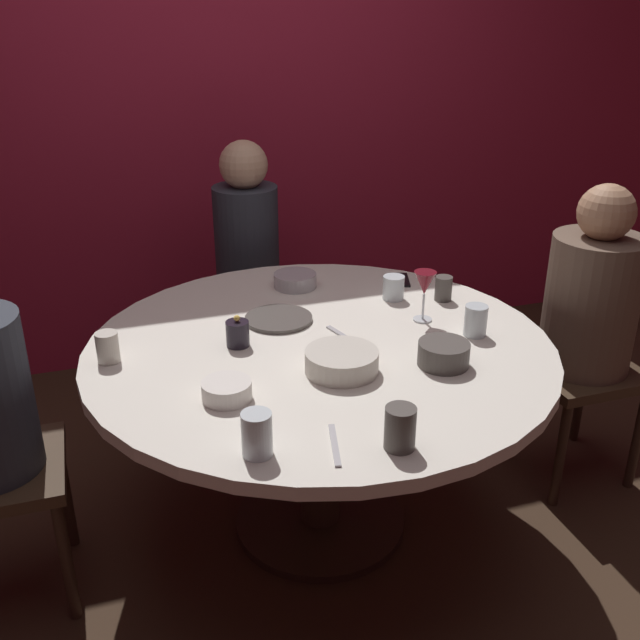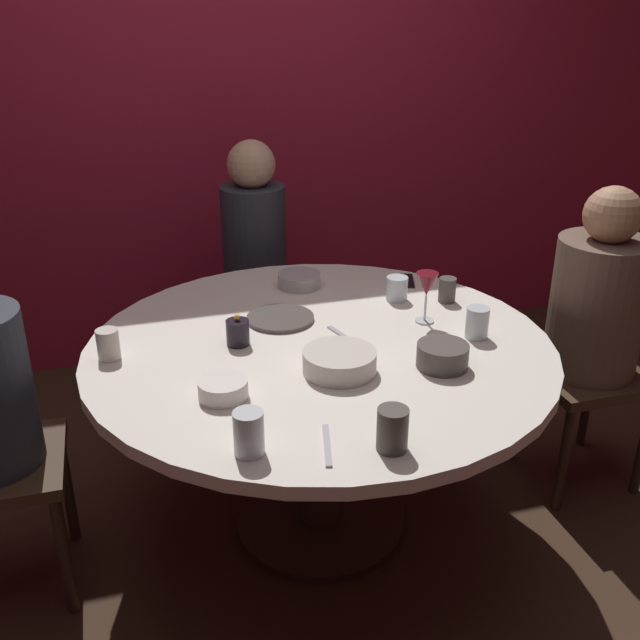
{
  "view_description": "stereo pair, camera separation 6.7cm",
  "coord_description": "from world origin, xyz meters",
  "px_view_note": "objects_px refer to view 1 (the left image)",
  "views": [
    {
      "loc": [
        -0.65,
        -1.96,
        1.73
      ],
      "look_at": [
        0.0,
        0.0,
        0.8
      ],
      "focal_mm": 40.45,
      "sensor_mm": 36.0,
      "label": 1
    },
    {
      "loc": [
        -0.59,
        -1.98,
        1.73
      ],
      "look_at": [
        0.0,
        0.0,
        0.8
      ],
      "focal_mm": 40.45,
      "sensor_mm": 36.0,
      "label": 2
    }
  ],
  "objects_px": {
    "candle_holder": "(238,333)",
    "cup_by_left_diner": "(108,347)",
    "bowl_sauce_side": "(227,390)",
    "bowl_serving_large": "(295,280)",
    "dining_table": "(320,378)",
    "cup_beside_wine": "(257,434)",
    "dinner_plate": "(279,319)",
    "cup_by_right_diner": "(400,428)",
    "bowl_salad_center": "(341,361)",
    "bowl_small_white": "(444,354)",
    "seated_diner_back": "(247,244)",
    "wine_glass": "(425,285)",
    "cup_center_front": "(476,321)",
    "cup_near_candle": "(394,288)",
    "cell_phone": "(400,280)",
    "seated_diner_right": "(591,305)",
    "cup_far_edge": "(443,288)"
  },
  "relations": [
    {
      "from": "candle_holder",
      "to": "seated_diner_back",
      "type": "bearing_deg",
      "value": 75.34
    },
    {
      "from": "bowl_sauce_side",
      "to": "bowl_serving_large",
      "type": "bearing_deg",
      "value": 60.81
    },
    {
      "from": "bowl_sauce_side",
      "to": "cup_center_front",
      "type": "xyz_separation_m",
      "value": [
        0.85,
        0.15,
        0.03
      ]
    },
    {
      "from": "bowl_sauce_side",
      "to": "cup_beside_wine",
      "type": "height_order",
      "value": "cup_beside_wine"
    },
    {
      "from": "cup_near_candle",
      "to": "bowl_serving_large",
      "type": "bearing_deg",
      "value": 143.36
    },
    {
      "from": "dining_table",
      "to": "cup_by_right_diner",
      "type": "bearing_deg",
      "value": -90.12
    },
    {
      "from": "seated_diner_right",
      "to": "wine_glass",
      "type": "height_order",
      "value": "seated_diner_right"
    },
    {
      "from": "bowl_small_white",
      "to": "cup_beside_wine",
      "type": "bearing_deg",
      "value": -156.57
    },
    {
      "from": "dining_table",
      "to": "cup_near_candle",
      "type": "height_order",
      "value": "cup_near_candle"
    },
    {
      "from": "candle_holder",
      "to": "cup_by_left_diner",
      "type": "relative_size",
      "value": 1.1
    },
    {
      "from": "dining_table",
      "to": "candle_holder",
      "type": "height_order",
      "value": "candle_holder"
    },
    {
      "from": "bowl_serving_large",
      "to": "cup_beside_wine",
      "type": "relative_size",
      "value": 1.43
    },
    {
      "from": "bowl_salad_center",
      "to": "bowl_small_white",
      "type": "xyz_separation_m",
      "value": [
        0.31,
        -0.06,
        0.0
      ]
    },
    {
      "from": "seated_diner_right",
      "to": "cell_phone",
      "type": "distance_m",
      "value": 0.71
    },
    {
      "from": "seated_diner_back",
      "to": "cell_phone",
      "type": "bearing_deg",
      "value": 37.88
    },
    {
      "from": "candle_holder",
      "to": "bowl_sauce_side",
      "type": "distance_m",
      "value": 0.33
    },
    {
      "from": "wine_glass",
      "to": "bowl_sauce_side",
      "type": "bearing_deg",
      "value": -157.28
    },
    {
      "from": "cup_near_candle",
      "to": "cup_center_front",
      "type": "bearing_deg",
      "value": -70.9
    },
    {
      "from": "dining_table",
      "to": "cup_center_front",
      "type": "relative_size",
      "value": 14.53
    },
    {
      "from": "dinner_plate",
      "to": "cell_phone",
      "type": "bearing_deg",
      "value": 21.59
    },
    {
      "from": "cup_far_edge",
      "to": "bowl_salad_center",
      "type": "bearing_deg",
      "value": -143.4
    },
    {
      "from": "candle_holder",
      "to": "cup_beside_wine",
      "type": "relative_size",
      "value": 0.92
    },
    {
      "from": "seated_diner_right",
      "to": "cup_far_edge",
      "type": "xyz_separation_m",
      "value": [
        -0.49,
        0.2,
        0.05
      ]
    },
    {
      "from": "candle_holder",
      "to": "bowl_small_white",
      "type": "xyz_separation_m",
      "value": [
        0.56,
        -0.32,
        -0.01
      ]
    },
    {
      "from": "cup_by_right_diner",
      "to": "wine_glass",
      "type": "bearing_deg",
      "value": 59.97
    },
    {
      "from": "bowl_serving_large",
      "to": "cup_near_candle",
      "type": "bearing_deg",
      "value": -36.64
    },
    {
      "from": "bowl_serving_large",
      "to": "dinner_plate",
      "type": "bearing_deg",
      "value": -116.8
    },
    {
      "from": "dinner_plate",
      "to": "cup_center_front",
      "type": "relative_size",
      "value": 2.25
    },
    {
      "from": "candle_holder",
      "to": "dinner_plate",
      "type": "bearing_deg",
      "value": 40.1
    },
    {
      "from": "seated_diner_back",
      "to": "dinner_plate",
      "type": "bearing_deg",
      "value": -5.57
    },
    {
      "from": "cup_by_right_diner",
      "to": "bowl_salad_center",
      "type": "bearing_deg",
      "value": 90.04
    },
    {
      "from": "cup_center_front",
      "to": "cup_beside_wine",
      "type": "height_order",
      "value": "cup_beside_wine"
    },
    {
      "from": "bowl_salad_center",
      "to": "cup_center_front",
      "type": "distance_m",
      "value": 0.51
    },
    {
      "from": "dining_table",
      "to": "dinner_plate",
      "type": "height_order",
      "value": "dinner_plate"
    },
    {
      "from": "bowl_serving_large",
      "to": "bowl_sauce_side",
      "type": "bearing_deg",
      "value": -119.19
    },
    {
      "from": "cell_phone",
      "to": "cup_by_right_diner",
      "type": "distance_m",
      "value": 1.14
    },
    {
      "from": "bowl_small_white",
      "to": "seated_diner_back",
      "type": "bearing_deg",
      "value": 103.28
    },
    {
      "from": "bowl_small_white",
      "to": "cup_by_right_diner",
      "type": "xyz_separation_m",
      "value": [
        -0.3,
        -0.36,
        0.02
      ]
    },
    {
      "from": "dining_table",
      "to": "bowl_sauce_side",
      "type": "xyz_separation_m",
      "value": [
        -0.35,
        -0.25,
        0.15
      ]
    },
    {
      "from": "dining_table",
      "to": "candle_holder",
      "type": "distance_m",
      "value": 0.31
    },
    {
      "from": "bowl_serving_large",
      "to": "cup_beside_wine",
      "type": "bearing_deg",
      "value": -111.27
    },
    {
      "from": "candle_holder",
      "to": "bowl_small_white",
      "type": "relative_size",
      "value": 0.67
    },
    {
      "from": "bowl_salad_center",
      "to": "bowl_sauce_side",
      "type": "height_order",
      "value": "bowl_salad_center"
    },
    {
      "from": "seated_diner_back",
      "to": "cell_phone",
      "type": "distance_m",
      "value": 0.76
    },
    {
      "from": "dining_table",
      "to": "cup_far_edge",
      "type": "xyz_separation_m",
      "value": [
        0.54,
        0.2,
        0.17
      ]
    },
    {
      "from": "seated_diner_right",
      "to": "cup_center_front",
      "type": "relative_size",
      "value": 11.27
    },
    {
      "from": "candle_holder",
      "to": "cup_by_right_diner",
      "type": "distance_m",
      "value": 0.73
    },
    {
      "from": "cup_by_left_diner",
      "to": "cup_beside_wine",
      "type": "bearing_deg",
      "value": -63.21
    },
    {
      "from": "dining_table",
      "to": "cup_beside_wine",
      "type": "height_order",
      "value": "cup_beside_wine"
    },
    {
      "from": "seated_diner_back",
      "to": "cup_near_candle",
      "type": "distance_m",
      "value": 0.85
    }
  ]
}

